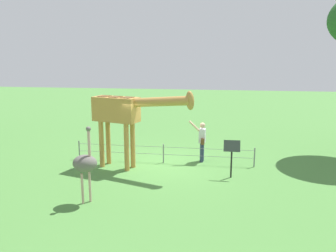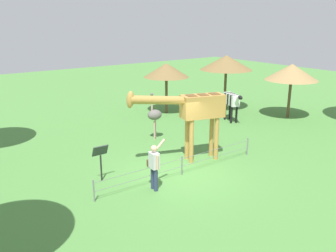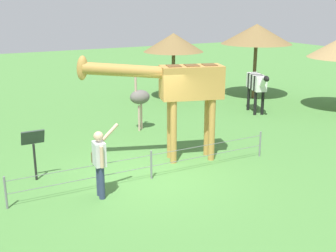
# 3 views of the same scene
# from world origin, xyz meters

# --- Properties ---
(ground_plane) EXTENTS (60.00, 60.00, 0.00)m
(ground_plane) POSITION_xyz_m (0.00, 0.00, 0.00)
(ground_plane) COLOR #4C843D
(giraffe) EXTENTS (3.91, 1.54, 3.03)m
(giraffe) POSITION_xyz_m (-1.30, -0.65, 2.10)
(giraffe) COLOR #BC8942
(giraffe) RESTS_ON ground_plane
(visitor) EXTENTS (0.68, 0.59, 1.68)m
(visitor) POSITION_xyz_m (1.48, 0.64, 0.90)
(visitor) COLOR navy
(visitor) RESTS_ON ground_plane
(zebra) EXTENTS (0.88, 1.80, 1.66)m
(zebra) POSITION_xyz_m (-6.68, -3.85, 1.16)
(zebra) COLOR black
(zebra) RESTS_ON ground_plane
(ostrich) EXTENTS (0.70, 0.56, 2.25)m
(ostrich) POSITION_xyz_m (-1.55, -3.83, 1.18)
(ostrich) COLOR #CC9E93
(ostrich) RESTS_ON ground_plane
(shade_hut_near) EXTENTS (2.95, 2.95, 3.09)m
(shade_hut_near) POSITION_xyz_m (-9.98, -2.54, 2.62)
(shade_hut_near) COLOR brown
(shade_hut_near) RESTS_ON ground_plane
(shade_hut_far) EXTENTS (2.68, 2.68, 3.00)m
(shade_hut_far) POSITION_xyz_m (-4.91, -7.55, 2.58)
(shade_hut_far) COLOR brown
(shade_hut_far) RESTS_ON ground_plane
(shade_hut_aside) EXTENTS (3.18, 3.18, 3.37)m
(shade_hut_aside) POSITION_xyz_m (-8.38, -6.11, 2.92)
(shade_hut_aside) COLOR brown
(shade_hut_aside) RESTS_ON ground_plane
(info_sign) EXTENTS (0.56, 0.21, 1.32)m
(info_sign) POSITION_xyz_m (2.60, -1.07, 0.95)
(info_sign) COLOR black
(info_sign) RESTS_ON ground_plane
(wire_fence) EXTENTS (7.05, 0.05, 0.75)m
(wire_fence) POSITION_xyz_m (0.00, 0.24, 0.40)
(wire_fence) COLOR slate
(wire_fence) RESTS_ON ground_plane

